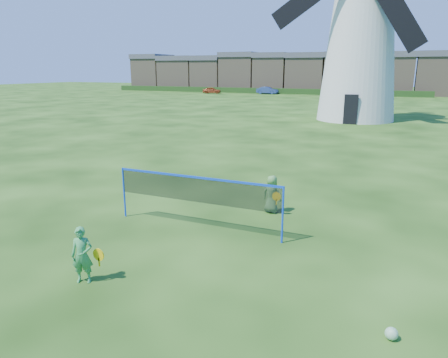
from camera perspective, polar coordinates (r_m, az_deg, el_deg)
name	(u,v)px	position (r m, az deg, el deg)	size (l,w,h in m)	color
ground	(210,235)	(11.31, -1.96, -7.86)	(220.00, 220.00, 0.00)	black
windmill	(361,38)	(38.79, 18.65, 18.22)	(14.55, 6.68, 20.16)	silver
badminton_net	(196,190)	(11.40, -3.88, -1.61)	(5.05, 0.05, 1.55)	blue
player_girl	(82,255)	(9.23, -19.26, -10.05)	(0.69, 0.46, 1.25)	#3B944E
player_boy	(272,194)	(12.93, 6.72, -2.12)	(0.68, 0.47, 1.21)	#559246
play_ball	(391,334)	(7.85, 22.44, -19.42)	(0.22, 0.22, 0.22)	green
terraced_houses	(276,73)	(84.91, 7.27, 14.58)	(64.90, 8.40, 7.78)	#8E785F
hedge	(254,91)	(80.01, 4.30, 12.27)	(62.00, 0.80, 1.00)	#193814
car_left	(212,90)	(79.19, -1.72, 12.34)	(1.39, 3.44, 1.17)	#9F3E1C
car_right	(267,90)	(77.80, 6.12, 12.26)	(1.39, 4.00, 1.32)	navy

